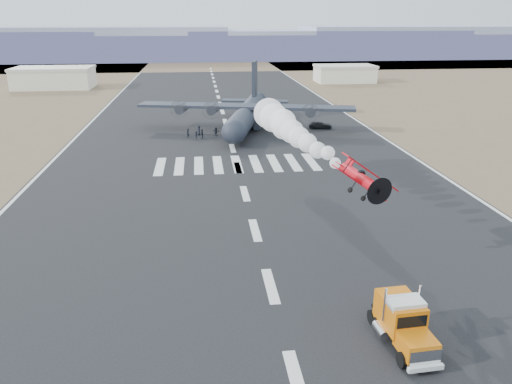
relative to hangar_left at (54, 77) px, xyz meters
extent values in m
plane|color=black|center=(52.00, -145.00, -3.41)|extent=(500.00, 500.00, 0.00)
cube|color=brown|center=(52.00, 85.00, -3.41)|extent=(500.00, 80.00, 0.00)
cube|color=#878DAC|center=(-13.00, 115.00, 5.09)|extent=(150.00, 50.00, 17.00)
cube|color=#878DAC|center=(52.00, 115.00, 3.09)|extent=(150.00, 50.00, 13.00)
cube|color=#878DAC|center=(117.00, 115.00, 4.09)|extent=(150.00, 50.00, 15.00)
cube|color=#878DAC|center=(182.00, 115.00, 5.09)|extent=(150.00, 50.00, 17.00)
cube|color=beige|center=(0.00, 0.00, -0.41)|extent=(24.00, 14.00, 6.00)
cube|color=beige|center=(0.00, 0.00, 2.89)|extent=(24.50, 14.50, 0.80)
cube|color=beige|center=(98.00, 5.00, -0.81)|extent=(20.00, 12.00, 5.20)
cube|color=beige|center=(98.00, 5.00, 2.09)|extent=(20.50, 12.50, 0.80)
cube|color=black|center=(60.12, -141.08, -2.87)|extent=(1.50, 6.73, 0.25)
cube|color=orange|center=(60.31, -144.02, -2.08)|extent=(2.40, 2.49, 1.28)
cube|color=silver|center=(60.38, -145.24, -2.18)|extent=(2.16, 0.28, 1.08)
cube|color=silver|center=(60.40, -145.44, -2.87)|extent=(2.47, 0.45, 0.34)
cube|color=orange|center=(60.19, -142.25, -1.25)|extent=(2.56, 1.92, 2.16)
cube|color=black|center=(60.25, -143.08, -0.90)|extent=(2.16, 0.25, 0.88)
cube|color=silver|center=(60.18, -141.96, -0.12)|extent=(2.55, 1.72, 0.49)
cube|color=orange|center=(60.08, -140.49, -1.54)|extent=(2.57, 2.11, 2.55)
cylinder|color=black|center=(59.20, -144.48, -2.87)|extent=(0.46, 1.10, 1.08)
cylinder|color=black|center=(61.46, -144.34, -2.87)|extent=(0.46, 1.10, 1.08)
cylinder|color=black|center=(58.94, -140.36, -2.87)|extent=(0.46, 1.10, 1.08)
cylinder|color=black|center=(61.20, -140.22, -2.87)|extent=(0.46, 1.10, 1.08)
cylinder|color=black|center=(58.88, -139.38, -2.87)|extent=(0.46, 1.10, 1.08)
cylinder|color=black|center=(61.13, -139.24, -2.87)|extent=(0.46, 1.10, 1.08)
cylinder|color=red|center=(60.44, -129.77, 5.06)|extent=(1.76, 5.62, 1.00)
sphere|color=black|center=(60.40, -129.55, 5.45)|extent=(0.77, 0.77, 0.77)
cylinder|color=black|center=(60.81, -132.40, 5.06)|extent=(1.19, 0.81, 1.11)
cylinder|color=black|center=(60.86, -132.78, 5.06)|extent=(2.42, 0.37, 2.43)
cube|color=red|center=(60.50, -130.20, 4.68)|extent=(5.61, 1.87, 3.89)
cube|color=red|center=(60.54, -130.53, 6.00)|extent=(5.79, 1.89, 4.02)
cube|color=red|center=(60.08, -127.25, 5.62)|extent=(0.25, 1.00, 1.11)
cube|color=red|center=(60.08, -127.25, 5.06)|extent=(2.30, 1.08, 0.09)
cylinder|color=black|center=(59.68, -130.77, 3.74)|extent=(0.20, 0.50, 0.49)
cylinder|color=black|center=(61.44, -130.52, 3.74)|extent=(0.20, 0.50, 0.49)
sphere|color=white|center=(60.05, -127.03, 5.06)|extent=(0.77, 0.77, 0.77)
sphere|color=white|center=(59.68, -124.40, 5.10)|extent=(1.13, 1.13, 1.13)
sphere|color=white|center=(59.31, -121.77, 5.13)|extent=(1.48, 1.48, 1.48)
sphere|color=white|center=(58.94, -119.14, 5.16)|extent=(1.84, 1.84, 1.84)
sphere|color=white|center=(58.56, -116.51, 5.20)|extent=(2.19, 2.19, 2.19)
sphere|color=white|center=(58.19, -113.88, 5.23)|extent=(2.55, 2.55, 2.55)
sphere|color=white|center=(57.82, -111.25, 5.26)|extent=(2.90, 2.90, 2.90)
sphere|color=white|center=(57.45, -108.62, 5.30)|extent=(3.25, 3.25, 3.25)
sphere|color=white|center=(57.08, -105.99, 5.33)|extent=(3.61, 3.61, 3.61)
sphere|color=white|center=(56.71, -103.36, 5.36)|extent=(3.96, 3.96, 3.96)
sphere|color=white|center=(56.34, -100.73, 5.40)|extent=(4.32, 4.32, 4.32)
cylinder|color=#222433|center=(55.96, -69.50, -0.57)|extent=(11.53, 30.75, 4.37)
sphere|color=#222433|center=(52.32, -84.35, -0.57)|extent=(4.37, 4.37, 4.37)
cone|color=#222433|center=(59.60, -54.64, -0.57)|extent=(5.81, 7.41, 4.37)
cube|color=#222433|center=(55.70, -70.56, 1.51)|extent=(43.54, 14.87, 0.55)
cylinder|color=#222433|center=(42.84, -67.96, 0.96)|extent=(2.90, 4.50, 1.97)
cylinder|color=#3F3F44|center=(42.32, -70.09, 0.96)|extent=(3.62, 0.94, 3.71)
cylinder|color=#222433|center=(49.20, -69.53, 0.96)|extent=(2.90, 4.50, 1.97)
cylinder|color=#3F3F44|center=(48.68, -71.65, 0.96)|extent=(3.62, 0.94, 3.71)
cylinder|color=#222433|center=(61.94, -72.65, 0.96)|extent=(2.90, 4.50, 1.97)
cylinder|color=#3F3F44|center=(61.42, -74.77, 0.96)|extent=(3.62, 0.94, 3.71)
cylinder|color=#222433|center=(68.30, -74.21, 0.96)|extent=(2.90, 4.50, 1.97)
cylinder|color=#3F3F44|center=(67.78, -76.33, 0.96)|extent=(3.62, 0.94, 3.71)
cube|color=#222433|center=(59.08, -56.76, 4.90)|extent=(1.81, 4.93, 8.74)
cube|color=#222433|center=(59.21, -56.23, 0.31)|extent=(15.64, 6.83, 0.38)
cube|color=#222433|center=(53.89, -67.86, -2.21)|extent=(2.83, 6.68, 1.75)
cylinder|color=black|center=(53.89, -67.86, -2.81)|extent=(0.82, 1.30, 1.20)
cube|color=#222433|center=(58.56, -69.01, -2.21)|extent=(2.83, 6.68, 1.75)
cylinder|color=black|center=(58.56, -69.01, -2.81)|extent=(0.82, 1.30, 1.20)
cylinder|color=black|center=(53.10, -81.17, -2.92)|extent=(0.66, 1.06, 0.98)
imported|color=black|center=(71.38, -70.14, -2.74)|extent=(5.09, 2.92, 1.34)
imported|color=black|center=(44.03, -75.84, -2.50)|extent=(0.82, 0.85, 1.82)
imported|color=black|center=(63.25, -74.02, -2.50)|extent=(0.95, 1.03, 1.81)
imported|color=black|center=(45.68, -77.34, -2.60)|extent=(0.70, 1.12, 1.61)
imported|color=black|center=(46.78, -76.76, -2.52)|extent=(0.67, 1.11, 1.79)
imported|color=black|center=(46.16, -73.72, -2.46)|extent=(0.80, 1.05, 1.90)
imported|color=black|center=(49.48, -74.82, -2.58)|extent=(1.61, 1.00, 1.66)
imported|color=black|center=(63.53, -74.30, -2.62)|extent=(0.69, 0.73, 1.57)
imported|color=black|center=(55.99, -73.17, -2.57)|extent=(0.94, 0.79, 1.67)
camera|label=1|loc=(46.47, -170.66, 18.64)|focal=35.00mm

